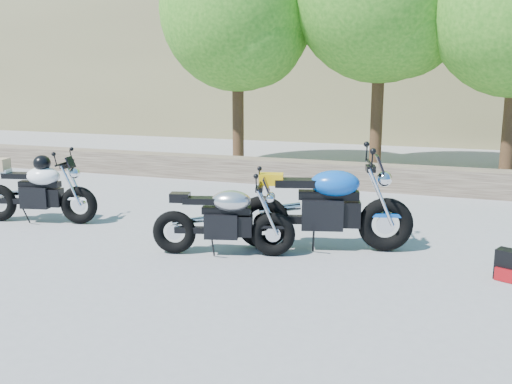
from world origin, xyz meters
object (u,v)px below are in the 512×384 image
(silver_bike, at_px, (224,221))
(white_bike, at_px, (37,190))
(blue_bike, at_px, (325,208))
(backpack, at_px, (508,265))

(silver_bike, relative_size, white_bike, 0.95)
(blue_bike, relative_size, backpack, 6.59)
(backpack, bearing_deg, white_bike, -158.65)
(white_bike, bearing_deg, blue_bike, -10.86)
(white_bike, relative_size, blue_bike, 0.83)
(blue_bike, distance_m, backpack, 2.26)
(silver_bike, relative_size, backpack, 5.23)
(white_bike, bearing_deg, backpack, -14.88)
(silver_bike, bearing_deg, backpack, -11.14)
(blue_bike, bearing_deg, silver_bike, -165.98)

